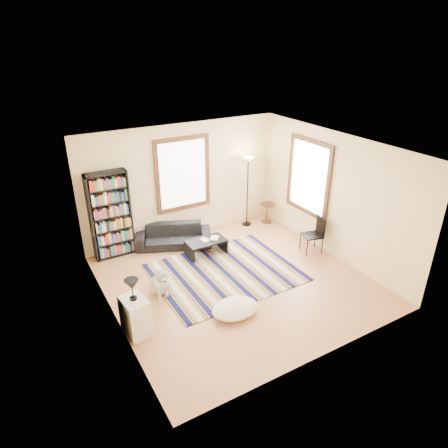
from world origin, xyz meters
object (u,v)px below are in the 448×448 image
coffee_table (206,247)px  floor_cushion (235,308)px  floor_lamp (247,192)px  dog (160,279)px  white_cabinet (136,316)px  bookshelf (110,215)px  sofa (173,236)px  side_table (267,213)px  folding_chair (312,235)px

coffee_table → floor_cushion: 2.26m
floor_lamp → dog: size_ratio=3.01×
coffee_table → floor_lamp: floor_lamp is taller
floor_lamp → white_cabinet: size_ratio=2.66×
dog → bookshelf: bearing=105.9°
coffee_table → sofa: bearing=122.3°
sofa → bookshelf: bearing=-167.7°
coffee_table → floor_cushion: size_ratio=1.01×
side_table → floor_lamp: bearing=163.9°
coffee_table → floor_cushion: (-0.56, -2.18, -0.07)m
bookshelf → floor_cushion: bearing=-68.4°
folding_chair → white_cabinet: 4.50m
coffee_table → folding_chair: bearing=-27.4°
floor_cushion → side_table: (2.78, 2.89, 0.16)m
floor_cushion → white_cabinet: 1.78m
folding_chair → floor_cushion: bearing=-143.7°
floor_cushion → coffee_table: bearing=75.6°
floor_cushion → dog: (-0.93, 1.29, 0.20)m
floor_lamp → dog: bearing=-151.0°
bookshelf → white_cabinet: bookshelf is taller
bookshelf → side_table: (4.05, -0.33, -0.73)m
sofa → bookshelf: size_ratio=0.89×
sofa → folding_chair: size_ratio=2.07×
sofa → white_cabinet: bearing=-101.5°
side_table → dog: 4.04m
floor_cushion → dog: 1.61m
side_table → dog: (-3.71, -1.60, 0.04)m
floor_lamp → side_table: (0.55, -0.16, -0.66)m
bookshelf → coffee_table: bookshelf is taller
sofa → side_table: 2.70m
sofa → folding_chair: bearing=-11.8°
floor_cushion → side_table: side_table is taller
bookshelf → white_cabinet: (-0.45, -2.82, -0.65)m
coffee_table → white_cabinet: bearing=-141.9°
sofa → side_table: side_table is taller
bookshelf → floor_lamp: 3.51m
folding_chair → dog: 3.67m
folding_chair → dog: (-3.66, 0.24, -0.12)m
side_table → folding_chair: size_ratio=0.63×
coffee_table → floor_cushion: bearing=-104.4°
dog → floor_lamp: bearing=34.8°
side_table → bookshelf: bearing=175.4°
coffee_table → side_table: (2.22, 0.71, 0.09)m
side_table → white_cabinet: bearing=-151.0°
sofa → folding_chair: 3.26m
bookshelf → white_cabinet: bearing=-99.0°
floor_lamp → sofa: bearing=-177.3°
bookshelf → dog: (0.35, -1.92, -0.69)m
coffee_table → side_table: size_ratio=1.67×
bookshelf → floor_cushion: size_ratio=2.24×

